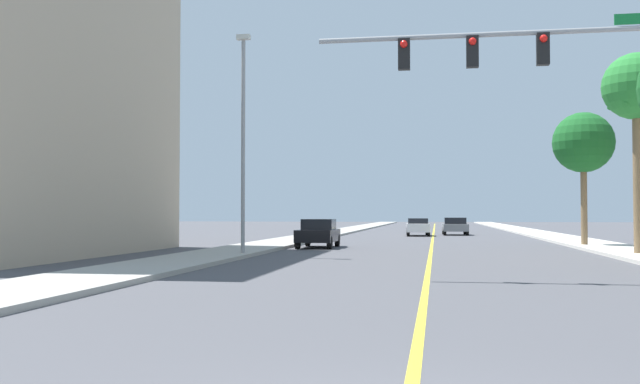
{
  "coord_description": "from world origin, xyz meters",
  "views": [
    {
      "loc": [
        0.26,
        -5.06,
        1.76
      ],
      "look_at": [
        -4.68,
        24.44,
        2.67
      ],
      "focal_mm": 39.11,
      "sensor_mm": 36.0,
      "label": 1
    }
  ],
  "objects": [
    {
      "name": "traffic_signal_mast",
      "position": [
        3.98,
        13.79,
        5.24
      ],
      "size": [
        10.46,
        0.36,
        6.75
      ],
      "color": "gray",
      "rests_on": "sidewalk_right"
    },
    {
      "name": "car_white",
      "position": [
        -1.17,
        49.78,
        0.72
      ],
      "size": [
        1.94,
        4.62,
        1.36
      ],
      "rotation": [
        0.0,
        0.0,
        0.05
      ],
      "color": "white",
      "rests_on": "ground"
    },
    {
      "name": "palm_far",
      "position": [
        7.78,
        32.61,
        5.37
      ],
      "size": [
        3.13,
        3.13,
        6.84
      ],
      "color": "brown",
      "rests_on": "sidewalk_right"
    },
    {
      "name": "sidewalk_left",
      "position": [
        -8.59,
        42.0,
        0.07
      ],
      "size": [
        3.09,
        168.0,
        0.15
      ],
      "primitive_type": "cube",
      "color": "#9E9B93",
      "rests_on": "ground"
    },
    {
      "name": "sidewalk_right",
      "position": [
        8.59,
        42.0,
        0.07
      ],
      "size": [
        3.09,
        168.0,
        0.15
      ],
      "primitive_type": "cube",
      "color": "beige",
      "rests_on": "ground"
    },
    {
      "name": "car_black",
      "position": [
        -5.71,
        30.09,
        0.74
      ],
      "size": [
        1.87,
        4.13,
        1.46
      ],
      "rotation": [
        0.0,
        0.0,
        3.16
      ],
      "color": "black",
      "rests_on": "ground"
    },
    {
      "name": "car_gray",
      "position": [
        1.75,
        52.29,
        0.72
      ],
      "size": [
        2.05,
        4.01,
        1.41
      ],
      "rotation": [
        0.0,
        0.0,
        0.03
      ],
      "color": "slate",
      "rests_on": "ground"
    },
    {
      "name": "street_lamp",
      "position": [
        -7.54,
        22.46,
        5.06
      ],
      "size": [
        0.56,
        0.28,
        8.95
      ],
      "color": "gray",
      "rests_on": "sidewalk_left"
    },
    {
      "name": "lane_marking_center",
      "position": [
        0.0,
        42.0,
        0.0
      ],
      "size": [
        0.16,
        144.0,
        0.01
      ],
      "primitive_type": "cube",
      "color": "yellow",
      "rests_on": "ground"
    },
    {
      "name": "palm_mid",
      "position": [
        8.3,
        24.78,
        6.77
      ],
      "size": [
        2.71,
        2.71,
        8.13
      ],
      "color": "brown",
      "rests_on": "sidewalk_right"
    },
    {
      "name": "ground",
      "position": [
        0.0,
        42.0,
        0.0
      ],
      "size": [
        192.0,
        192.0,
        0.0
      ],
      "primitive_type": "plane",
      "color": "#47474C"
    }
  ]
}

